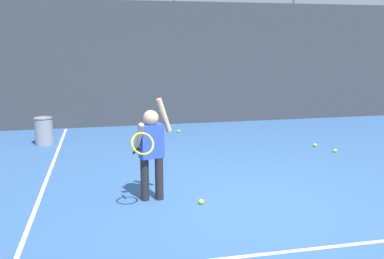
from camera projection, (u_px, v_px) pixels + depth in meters
The scene contains 13 objects.
ground_plane at pixel (253, 205), 5.40m from camera, with size 20.00×20.00×0.00m, color #335B93.
court_line_baseline at pixel (296, 251), 4.22m from camera, with size 9.00×0.05×0.00m, color white.
court_line_sideline at pixel (41, 194), 5.80m from camera, with size 0.05×9.00×0.00m, color white.
back_fence_windscreen at pixel (176, 64), 10.47m from camera, with size 12.85×0.08×3.02m, color #383D42.
fence_post_1 at pixel (44, 62), 9.86m from camera, with size 0.09×0.09×3.17m, color slate.
fence_post_2 at pixel (175, 61), 10.51m from camera, with size 0.09×0.09×3.17m, color slate.
fence_post_3 at pixel (292, 60), 11.16m from camera, with size 0.09×0.09×3.17m, color slate.
tennis_player at pixel (151, 147), 5.42m from camera, with size 0.60×0.70×1.35m.
ball_hopper at pixel (44, 131), 8.53m from camera, with size 0.38×0.38×0.56m.
tennis_ball_0 at pixel (201, 202), 5.42m from camera, with size 0.07×0.07×0.07m, color #CCE033.
tennis_ball_1 at pixel (179, 131), 9.71m from camera, with size 0.07×0.07×0.07m, color #CCE033.
tennis_ball_2 at pixel (335, 151), 7.97m from camera, with size 0.07×0.07×0.07m, color #CCE033.
tennis_ball_3 at pixel (315, 145), 8.40m from camera, with size 0.07×0.07×0.07m, color #CCE033.
Camera 1 is at (-1.84, -4.81, 2.06)m, focal length 39.32 mm.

